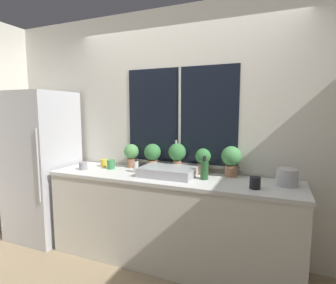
% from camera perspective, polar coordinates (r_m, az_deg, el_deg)
% --- Properties ---
extents(ground_plane, '(14.00, 14.00, 0.00)m').
position_cam_1_polar(ground_plane, '(2.81, -2.50, -27.37)').
color(ground_plane, '#937F60').
extents(wall_back, '(8.00, 0.09, 2.70)m').
position_cam_1_polar(wall_back, '(2.96, 2.81, 2.36)').
color(wall_back, silver).
rests_on(wall_back, ground_plane).
extents(wall_left, '(0.06, 7.00, 2.70)m').
position_cam_1_polar(wall_left, '(4.90, -20.23, 3.71)').
color(wall_left, silver).
rests_on(wall_left, ground_plane).
extents(counter, '(2.56, 0.62, 0.92)m').
position_cam_1_polar(counter, '(2.83, 0.10, -16.47)').
color(counter, silver).
rests_on(counter, ground_plane).
extents(refrigerator, '(0.72, 0.67, 1.81)m').
position_cam_1_polar(refrigerator, '(3.63, -25.77, -4.61)').
color(refrigerator, '#B7B7BC').
rests_on(refrigerator, ground_plane).
extents(sink, '(0.55, 0.44, 0.34)m').
position_cam_1_polar(sink, '(2.70, 0.10, -6.35)').
color(sink, '#ADADB2').
rests_on(sink, counter).
extents(potted_plant_far_left, '(0.17, 0.17, 0.27)m').
position_cam_1_polar(potted_plant_far_left, '(3.10, -7.98, -2.52)').
color(potted_plant_far_left, '#9E6B4C').
rests_on(potted_plant_far_left, counter).
extents(potted_plant_left, '(0.19, 0.19, 0.29)m').
position_cam_1_polar(potted_plant_left, '(2.97, -3.39, -2.75)').
color(potted_plant_left, '#9E6B4C').
rests_on(potted_plant_left, counter).
extents(potted_plant_center, '(0.19, 0.19, 0.31)m').
position_cam_1_polar(potted_plant_center, '(2.85, 2.01, -2.59)').
color(potted_plant_center, '#9E6B4C').
rests_on(potted_plant_center, counter).
extents(potted_plant_right, '(0.16, 0.16, 0.27)m').
position_cam_1_polar(potted_plant_right, '(2.77, 7.63, -3.86)').
color(potted_plant_right, '#9E6B4C').
rests_on(potted_plant_right, counter).
extents(potted_plant_far_right, '(0.20, 0.20, 0.31)m').
position_cam_1_polar(potted_plant_far_right, '(2.71, 13.60, -3.52)').
color(potted_plant_far_right, '#9E6B4C').
rests_on(potted_plant_far_right, counter).
extents(soap_bottle, '(0.05, 0.05, 0.15)m').
position_cam_1_polar(soap_bottle, '(2.86, -6.96, -5.31)').
color(soap_bottle, white).
rests_on(soap_bottle, counter).
extents(bottle_tall, '(0.08, 0.08, 0.23)m').
position_cam_1_polar(bottle_tall, '(2.57, 7.93, -5.99)').
color(bottle_tall, '#235128').
rests_on(bottle_tall, counter).
extents(mug_yellow, '(0.08, 0.08, 0.09)m').
position_cam_1_polar(mug_yellow, '(3.22, -13.74, -4.44)').
color(mug_yellow, gold).
rests_on(mug_yellow, counter).
extents(mug_grey, '(0.09, 0.09, 0.09)m').
position_cam_1_polar(mug_grey, '(3.12, -17.98, -4.94)').
color(mug_grey, gray).
rests_on(mug_grey, counter).
extents(mug_black, '(0.09, 0.09, 0.10)m').
position_cam_1_polar(mug_black, '(2.38, 18.41, -8.42)').
color(mug_black, black).
rests_on(mug_black, counter).
extents(mug_green, '(0.09, 0.09, 0.10)m').
position_cam_1_polar(mug_green, '(3.07, -12.31, -4.77)').
color(mug_green, '#38844C').
rests_on(mug_green, counter).
extents(kettle, '(0.18, 0.18, 0.17)m').
position_cam_1_polar(kettle, '(2.57, 24.47, -6.86)').
color(kettle, '#B2B2B7').
rests_on(kettle, counter).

